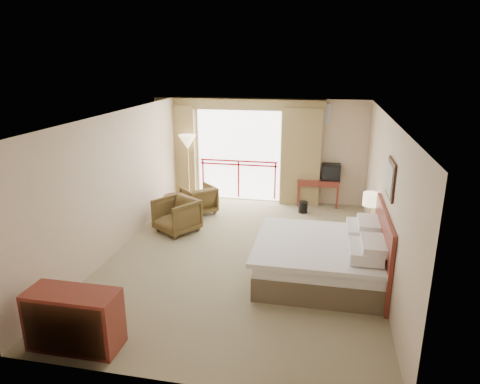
% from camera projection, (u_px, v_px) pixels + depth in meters
% --- Properties ---
extents(floor, '(7.00, 7.00, 0.00)m').
position_uv_depth(floor, '(243.00, 256.00, 8.30)').
color(floor, '#867C5A').
rests_on(floor, ground).
extents(ceiling, '(7.00, 7.00, 0.00)m').
position_uv_depth(ceiling, '(244.00, 116.00, 7.49)').
color(ceiling, white).
rests_on(ceiling, wall_back).
extents(wall_back, '(5.00, 0.00, 5.00)m').
position_uv_depth(wall_back, '(269.00, 151.00, 11.17)').
color(wall_back, beige).
rests_on(wall_back, ground).
extents(wall_front, '(5.00, 0.00, 5.00)m').
position_uv_depth(wall_front, '(182.00, 282.00, 4.62)').
color(wall_front, beige).
rests_on(wall_front, ground).
extents(wall_left, '(0.00, 7.00, 7.00)m').
position_uv_depth(wall_left, '(118.00, 182.00, 8.36)').
color(wall_left, beige).
rests_on(wall_left, ground).
extents(wall_right, '(0.00, 7.00, 7.00)m').
position_uv_depth(wall_right, '(384.00, 198.00, 7.42)').
color(wall_right, beige).
rests_on(wall_right, ground).
extents(balcony_door, '(2.40, 0.00, 2.40)m').
position_uv_depth(balcony_door, '(239.00, 155.00, 11.34)').
color(balcony_door, white).
rests_on(balcony_door, wall_back).
extents(balcony_railing, '(2.09, 0.03, 1.02)m').
position_uv_depth(balcony_railing, '(239.00, 170.00, 11.44)').
color(balcony_railing, '#AE0E12').
rests_on(balcony_railing, wall_back).
extents(curtain_left, '(1.00, 0.26, 2.50)m').
position_uv_depth(curtain_left, '(178.00, 152.00, 11.52)').
color(curtain_left, olive).
rests_on(curtain_left, wall_back).
extents(curtain_right, '(1.00, 0.26, 2.50)m').
position_uv_depth(curtain_right, '(301.00, 157.00, 10.90)').
color(curtain_right, olive).
rests_on(curtain_right, wall_back).
extents(valance, '(4.40, 0.22, 0.28)m').
position_uv_depth(valance, '(238.00, 104.00, 10.85)').
color(valance, olive).
rests_on(valance, wall_back).
extents(hvac_vent, '(0.50, 0.04, 0.50)m').
position_uv_depth(hvac_vent, '(321.00, 114.00, 10.60)').
color(hvac_vent, silver).
rests_on(hvac_vent, wall_back).
extents(bed, '(2.13, 2.06, 0.97)m').
position_uv_depth(bed, '(322.00, 258.00, 7.34)').
color(bed, brown).
rests_on(bed, floor).
extents(headboard, '(0.06, 2.10, 1.30)m').
position_uv_depth(headboard, '(382.00, 249.00, 7.08)').
color(headboard, maroon).
rests_on(headboard, wall_right).
extents(framed_art, '(0.04, 0.72, 0.60)m').
position_uv_depth(framed_art, '(390.00, 179.00, 6.72)').
color(framed_art, black).
rests_on(framed_art, wall_right).
extents(nightstand, '(0.49, 0.57, 0.65)m').
position_uv_depth(nightstand, '(368.00, 237.00, 8.37)').
color(nightstand, maroon).
rests_on(nightstand, floor).
extents(table_lamp, '(0.31, 0.31, 0.54)m').
position_uv_depth(table_lamp, '(371.00, 200.00, 8.19)').
color(table_lamp, tan).
rests_on(table_lamp, nightstand).
extents(phone, '(0.21, 0.18, 0.08)m').
position_uv_depth(phone, '(367.00, 222.00, 8.13)').
color(phone, black).
rests_on(phone, nightstand).
extents(desk, '(1.07, 0.52, 0.70)m').
position_uv_depth(desk, '(318.00, 184.00, 11.08)').
color(desk, maroon).
rests_on(desk, floor).
extents(tv, '(0.46, 0.37, 0.42)m').
position_uv_depth(tv, '(331.00, 172.00, 10.86)').
color(tv, black).
rests_on(tv, desk).
extents(coffee_maker, '(0.13, 0.13, 0.26)m').
position_uv_depth(coffee_maker, '(305.00, 174.00, 11.01)').
color(coffee_maker, black).
rests_on(coffee_maker, desk).
extents(cup, '(0.09, 0.09, 0.11)m').
position_uv_depth(cup, '(311.00, 177.00, 10.96)').
color(cup, white).
rests_on(cup, desk).
extents(wastebasket, '(0.24, 0.24, 0.28)m').
position_uv_depth(wastebasket, '(303.00, 207.00, 10.58)').
color(wastebasket, black).
rests_on(wastebasket, floor).
extents(armchair_far, '(1.04, 1.04, 0.68)m').
position_uv_depth(armchair_far, '(199.00, 212.00, 10.62)').
color(armchair_far, '#4B391A').
rests_on(armchair_far, floor).
extents(armchair_near, '(1.12, 1.13, 0.75)m').
position_uv_depth(armchair_near, '(177.00, 231.00, 9.46)').
color(armchair_near, '#4B391A').
rests_on(armchair_near, floor).
extents(side_table, '(0.53, 0.53, 0.58)m').
position_uv_depth(side_table, '(175.00, 203.00, 10.07)').
color(side_table, black).
rests_on(side_table, floor).
extents(book, '(0.22, 0.26, 0.02)m').
position_uv_depth(book, '(175.00, 196.00, 10.01)').
color(book, white).
rests_on(book, side_table).
extents(floor_lamp, '(0.45, 0.45, 1.78)m').
position_uv_depth(floor_lamp, '(187.00, 144.00, 11.05)').
color(floor_lamp, tan).
rests_on(floor_lamp, floor).
extents(dresser, '(1.21, 0.51, 0.80)m').
position_uv_depth(dresser, '(74.00, 320.00, 5.58)').
color(dresser, maroon).
rests_on(dresser, floor).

